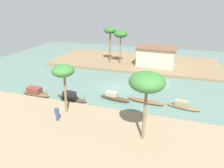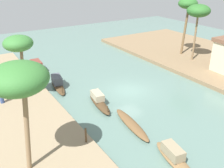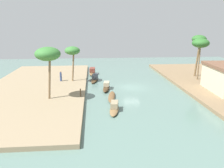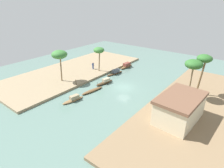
{
  "view_description": "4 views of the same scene",
  "coord_description": "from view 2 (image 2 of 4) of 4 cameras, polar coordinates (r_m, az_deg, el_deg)",
  "views": [
    {
      "loc": [
        7.83,
        -26.88,
        12.26
      ],
      "look_at": [
        -0.19,
        -1.29,
        1.11
      ],
      "focal_mm": 30.62,
      "sensor_mm": 36.0,
      "label": 1
    },
    {
      "loc": [
        18.73,
        -13.94,
        11.25
      ],
      "look_at": [
        -0.61,
        -1.7,
        0.91
      ],
      "focal_mm": 40.69,
      "sensor_mm": 36.0,
      "label": 2
    },
    {
      "loc": [
        34.85,
        -6.11,
        9.71
      ],
      "look_at": [
        1.11,
        -3.26,
        0.88
      ],
      "focal_mm": 36.67,
      "sensor_mm": 36.0,
      "label": 3
    },
    {
      "loc": [
        28.54,
        19.29,
        16.33
      ],
      "look_at": [
        1.22,
        -2.05,
        0.59
      ],
      "focal_mm": 30.01,
      "sensor_mm": 36.0,
      "label": 4
    }
  ],
  "objects": [
    {
      "name": "sampan_foreground",
      "position": [
        27.15,
        -12.17,
        0.24
      ],
      "size": [
        5.04,
        1.73,
        1.14
      ],
      "rotation": [
        0.0,
        0.0,
        -0.16
      ],
      "color": "#47331E",
      "rests_on": "river_water"
    },
    {
      "name": "person_on_near_bank",
      "position": [
        24.28,
        -23.66,
        -2.25
      ],
      "size": [
        0.44,
        0.36,
        1.72
      ],
      "rotation": [
        0.0,
        0.0,
        6.24
      ],
      "color": "#33477A",
      "rests_on": "riverbank_left"
    },
    {
      "name": "palm_tree_right_short",
      "position": [
        36.09,
        16.66,
        16.57
      ],
      "size": [
        2.53,
        2.53,
        7.47
      ],
      "color": "brown",
      "rests_on": "riverbank_right"
    },
    {
      "name": "sampan_open_hull",
      "position": [
        31.89,
        -16.49,
        3.6
      ],
      "size": [
        4.61,
        1.37,
        1.29
      ],
      "rotation": [
        0.0,
        0.0,
        -0.05
      ],
      "color": "brown",
      "rests_on": "river_water"
    },
    {
      "name": "riverbank_right",
      "position": [
        36.04,
        23.43,
        4.46
      ],
      "size": [
        36.58,
        15.02,
        0.45
      ],
      "primitive_type": "cube",
      "color": "#846B4C",
      "rests_on": "ground"
    },
    {
      "name": "sampan_downstream_large",
      "position": [
        20.15,
        4.39,
        -8.96
      ],
      "size": [
        5.08,
        1.54,
        0.44
      ],
      "rotation": [
        0.0,
        0.0,
        -0.13
      ],
      "color": "brown",
      "rests_on": "river_water"
    },
    {
      "name": "palm_tree_left_near",
      "position": [
        23.21,
        -20.3,
        8.32
      ],
      "size": [
        2.52,
        2.52,
        5.79
      ],
      "color": "#7F6647",
      "rests_on": "riverbank_left"
    },
    {
      "name": "mooring_post",
      "position": [
        17.65,
        -5.9,
        -11.36
      ],
      "size": [
        0.14,
        0.14,
        1.08
      ],
      "primitive_type": "cylinder",
      "color": "#4C3823",
      "rests_on": "riverbank_left"
    },
    {
      "name": "sampan_midstream",
      "position": [
        17.25,
        13.84,
        -15.65
      ],
      "size": [
        4.21,
        1.65,
        1.02
      ],
      "rotation": [
        0.0,
        0.0,
        -0.17
      ],
      "color": "brown",
      "rests_on": "river_water"
    },
    {
      "name": "palm_tree_right_tall",
      "position": [
        33.78,
        18.86,
        15.18
      ],
      "size": [
        2.85,
        2.85,
        7.03
      ],
      "color": "#7F6647",
      "rests_on": "riverbank_right"
    },
    {
      "name": "river_water",
      "position": [
        25.91,
        3.9,
        -1.48
      ],
      "size": [
        66.22,
        66.22,
        0.0
      ],
      "primitive_type": "plane",
      "color": "slate",
      "rests_on": "ground"
    },
    {
      "name": "palm_tree_left_far",
      "position": [
        13.75,
        -20.25,
        0.89
      ],
      "size": [
        3.15,
        3.15,
        6.62
      ],
      "color": "#7F6647",
      "rests_on": "riverbank_left"
    },
    {
      "name": "sampan_with_red_awning",
      "position": [
        22.98,
        -2.99,
        -3.85
      ],
      "size": [
        4.5,
        1.56,
        1.12
      ],
      "rotation": [
        0.0,
        0.0,
        -0.15
      ],
      "color": "#47331E",
      "rests_on": "river_water"
    }
  ]
}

